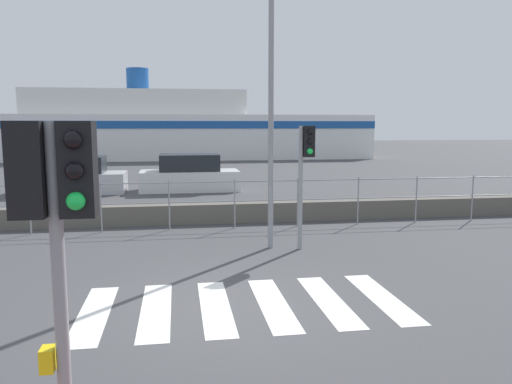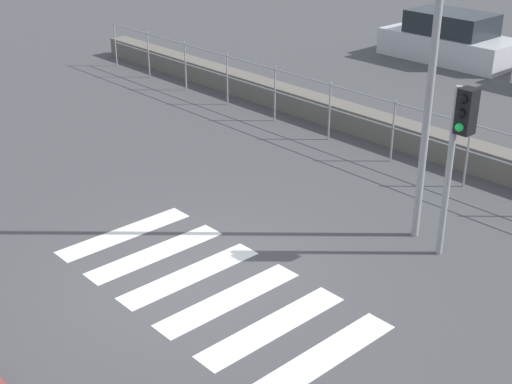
% 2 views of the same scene
% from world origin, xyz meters
% --- Properties ---
extents(ground_plane, '(160.00, 160.00, 0.00)m').
position_xyz_m(ground_plane, '(0.00, 0.00, 0.00)').
color(ground_plane, '#424244').
extents(crosswalk, '(4.95, 2.40, 0.01)m').
position_xyz_m(crosswalk, '(0.34, 0.00, 0.00)').
color(crosswalk, silver).
rests_on(crosswalk, ground_plane).
extents(seawall, '(25.23, 0.55, 0.55)m').
position_xyz_m(seawall, '(0.00, 6.74, 0.28)').
color(seawall, '#605B54').
rests_on(seawall, ground_plane).
extents(harbor_fence, '(22.75, 0.04, 1.34)m').
position_xyz_m(harbor_fence, '(0.00, 5.87, 0.86)').
color(harbor_fence, gray).
rests_on(harbor_fence, ground_plane).
extents(traffic_light_far, '(0.34, 0.32, 2.76)m').
position_xyz_m(traffic_light_far, '(2.16, 3.32, 2.03)').
color(traffic_light_far, gray).
rests_on(traffic_light_far, ground_plane).
extents(parked_car_silver, '(4.21, 1.88, 1.50)m').
position_xyz_m(parked_car_silver, '(-4.90, 13.99, 0.64)').
color(parked_car_silver, '#BCBCC1').
rests_on(parked_car_silver, ground_plane).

